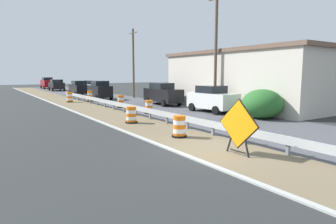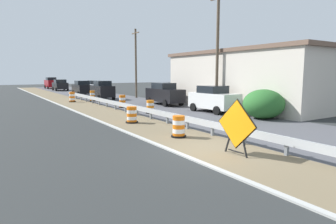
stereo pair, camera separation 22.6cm
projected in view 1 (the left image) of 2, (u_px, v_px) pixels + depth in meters
ground_plane at (210, 150)px, 11.19m from camera, size 160.00×160.00×0.00m
median_dirt_strip at (218, 148)px, 11.43m from camera, size 3.26×120.00×0.01m
far_lane_asphalt at (297, 133)px, 14.32m from camera, size 7.34×120.00×0.00m
curb_near_edge at (183, 155)px, 10.48m from camera, size 0.20×120.00×0.11m
guardrail_median at (227, 128)px, 12.88m from camera, size 0.18×56.35×0.71m
warning_sign_diamond at (238, 126)px, 10.42m from camera, size 0.09×1.85×2.07m
traffic_barrel_nearest at (179, 127)px, 13.41m from camera, size 0.71×0.71×1.01m
traffic_barrel_close at (131, 116)px, 17.28m from camera, size 0.75×0.75×0.99m
traffic_barrel_mid at (149, 107)px, 21.49m from camera, size 0.69×0.69×0.99m
traffic_barrel_far at (121, 102)px, 25.12m from camera, size 0.67×0.67×1.10m
traffic_barrel_farther at (70, 98)px, 29.97m from camera, size 0.70×0.70×1.06m
traffic_barrel_farthest at (90, 97)px, 30.93m from camera, size 0.63×0.63×1.13m
car_lead_near_lane at (47, 83)px, 57.31m from camera, size 2.09×4.34×2.26m
car_trailing_near_lane at (163, 94)px, 27.52m from camera, size 2.05×4.84×2.09m
car_lead_far_lane at (57, 85)px, 50.39m from camera, size 2.19×4.22×1.96m
car_mid_far_lane at (92, 87)px, 44.53m from camera, size 2.15×4.72×1.92m
car_trailing_far_lane at (79, 88)px, 39.21m from camera, size 2.03×4.43×2.02m
car_distant_a at (212, 99)px, 22.25m from camera, size 2.23×4.08×2.04m
car_distant_b at (100, 90)px, 33.26m from camera, size 2.04×4.10×2.15m
roadside_shop_near at (249, 79)px, 25.71m from camera, size 7.94×15.31×4.95m
utility_pole_near at (216, 50)px, 23.02m from camera, size 0.24×1.80×9.33m
utility_pole_mid at (133, 62)px, 35.15m from camera, size 0.24×1.80×8.34m
bush_roadside at (262, 104)px, 18.97m from camera, size 2.68×2.68×1.94m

